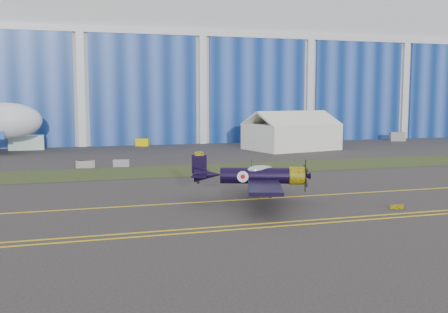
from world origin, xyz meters
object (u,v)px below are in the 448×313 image
object	(u,v)px
warbird	(255,176)
tent	(291,130)
shipping_container	(27,143)
tug	(142,142)

from	to	relation	value
warbird	tent	bearing A→B (deg)	81.13
shipping_container	warbird	bearing A→B (deg)	-68.02
tug	warbird	bearing A→B (deg)	-68.63
shipping_container	tug	world-z (taller)	shipping_container
tent	tug	distance (m)	26.86
warbird	shipping_container	size ratio (longest dim) A/B	2.85
tent	tug	bearing A→B (deg)	136.57
warbird	tug	xyz separation A→B (m)	(-1.91, 54.14, -1.64)
warbird	tent	size ratio (longest dim) A/B	1.00
warbird	tug	size ratio (longest dim) A/B	7.01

